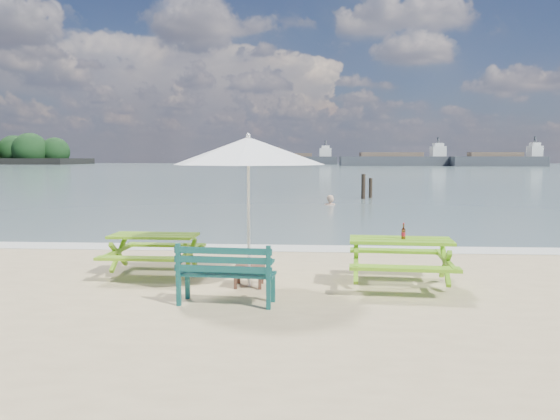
# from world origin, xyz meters

# --- Properties ---
(sea) EXTENTS (300.00, 300.00, 0.00)m
(sea) POSITION_xyz_m (0.00, 85.00, 0.00)
(sea) COLOR slate
(sea) RESTS_ON ground
(foam_strip) EXTENTS (22.00, 0.90, 0.01)m
(foam_strip) POSITION_xyz_m (0.00, 4.60, 0.01)
(foam_strip) COLOR silver
(foam_strip) RESTS_ON ground
(picnic_table_left) EXTENTS (1.47, 1.62, 0.69)m
(picnic_table_left) POSITION_xyz_m (-1.86, 1.84, 0.33)
(picnic_table_left) COLOR #699F18
(picnic_table_left) RESTS_ON ground
(picnic_table_right) EXTENTS (1.66, 1.82, 0.74)m
(picnic_table_right) POSITION_xyz_m (2.18, 1.25, 0.36)
(picnic_table_right) COLOR #67A719
(picnic_table_right) RESTS_ON ground
(park_bench) EXTENTS (1.35, 0.55, 0.81)m
(park_bench) POSITION_xyz_m (-0.32, 0.06, 0.25)
(park_bench) COLOR #104441
(park_bench) RESTS_ON ground
(side_table) EXTENTS (0.47, 0.47, 0.30)m
(side_table) POSITION_xyz_m (-0.14, 1.08, 0.16)
(side_table) COLOR brown
(side_table) RESTS_ON ground
(patio_umbrella) EXTENTS (2.34, 2.34, 2.29)m
(patio_umbrella) POSITION_xyz_m (-0.14, 1.08, 2.08)
(patio_umbrella) COLOR silver
(patio_umbrella) RESTS_ON ground
(beer_bottle) EXTENTS (0.06, 0.06, 0.24)m
(beer_bottle) POSITION_xyz_m (2.22, 1.24, 0.82)
(beer_bottle) COLOR #8C4414
(beer_bottle) RESTS_ON picnic_table_right
(swimmer) EXTENTS (0.67, 0.48, 1.75)m
(swimmer) POSITION_xyz_m (1.44, 15.63, -0.46)
(swimmer) COLOR tan
(swimmer) RESTS_ON ground
(mooring_pilings) EXTENTS (0.58, 0.78, 1.39)m
(mooring_pilings) POSITION_xyz_m (3.25, 19.14, 0.45)
(mooring_pilings) COLOR black
(mooring_pilings) RESTS_ON ground
(cargo_ships) EXTENTS (146.25, 34.93, 4.40)m
(cargo_ships) POSITION_xyz_m (52.40, 121.14, 1.18)
(cargo_ships) COLOR #34383E
(cargo_ships) RESTS_ON ground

